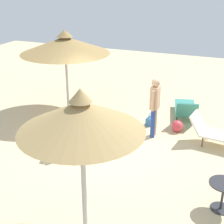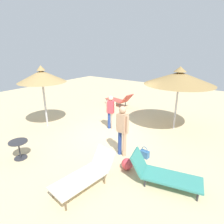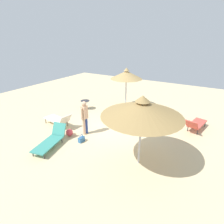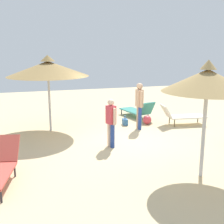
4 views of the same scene
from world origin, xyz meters
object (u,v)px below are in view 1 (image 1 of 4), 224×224
at_px(person_standing_near_left, 155,104).
at_px(beach_ball, 177,126).
at_px(lounge_chair_near_right, 220,133).
at_px(side_table_round, 223,191).
at_px(parasol_umbrella_center, 81,117).
at_px(handbag, 150,121).
at_px(person_standing_front, 78,122).
at_px(lounge_chair_back, 186,108).
at_px(parasol_umbrella_edge, 65,45).

distance_m(person_standing_near_left, beach_ball, 1.16).
distance_m(lounge_chair_near_right, side_table_round, 2.72).
distance_m(parasol_umbrella_center, handbag, 5.38).
xyz_separation_m(parasol_umbrella_center, person_standing_near_left, (0.10, 4.22, -1.30)).
xyz_separation_m(person_standing_front, handbag, (1.28, 2.31, -0.71)).
bearing_deg(parasol_umbrella_center, lounge_chair_back, 83.03).
distance_m(person_standing_front, beach_ball, 3.15).
bearing_deg(parasol_umbrella_center, parasol_umbrella_edge, 122.13).
bearing_deg(lounge_chair_near_right, handbag, 163.73).
bearing_deg(handbag, lounge_chair_near_right, -16.27).
bearing_deg(lounge_chair_back, handbag, -133.56).
distance_m(lounge_chair_near_right, person_standing_near_left, 1.94).
distance_m(lounge_chair_near_right, beach_ball, 1.37).
relative_size(person_standing_front, side_table_round, 2.45).
xyz_separation_m(parasol_umbrella_center, lounge_chair_back, (0.72, 5.89, -1.98)).
bearing_deg(handbag, parasol_umbrella_center, -87.65).
relative_size(parasol_umbrella_edge, person_standing_front, 1.91).
xyz_separation_m(person_standing_near_left, beach_ball, (0.58, 0.56, -0.83)).
relative_size(parasol_umbrella_center, lounge_chair_near_right, 1.51).
distance_m(person_standing_near_left, handbag, 1.16).
distance_m(person_standing_near_left, side_table_round, 3.44).
relative_size(parasol_umbrella_center, handbag, 6.95).
xyz_separation_m(person_standing_near_left, side_table_round, (2.14, -2.63, -0.59)).
xyz_separation_m(side_table_round, beach_ball, (-1.56, 3.20, -0.25)).
distance_m(parasol_umbrella_center, person_standing_near_left, 4.42).
xyz_separation_m(lounge_chair_back, person_standing_near_left, (-0.62, -1.67, 0.68)).
xyz_separation_m(person_standing_front, person_standing_near_left, (1.59, 1.61, 0.16)).
height_order(parasol_umbrella_edge, side_table_round, parasol_umbrella_edge).
bearing_deg(parasol_umbrella_center, beach_ball, 81.82).
xyz_separation_m(person_standing_front, side_table_round, (3.73, -1.02, -0.42)).
height_order(lounge_chair_near_right, beach_ball, lounge_chair_near_right).
relative_size(lounge_chair_near_right, handbag, 4.61).
distance_m(parasol_umbrella_edge, lounge_chair_back, 4.40).
bearing_deg(beach_ball, parasol_umbrella_edge, 177.53).
xyz_separation_m(lounge_chair_back, beach_ball, (-0.03, -1.11, -0.16)).
bearing_deg(side_table_round, beach_ball, 115.97).
relative_size(lounge_chair_back, side_table_round, 3.13).
xyz_separation_m(parasol_umbrella_center, person_standing_front, (-1.48, 2.61, -1.46)).
relative_size(lounge_chair_near_right, beach_ball, 5.27).
bearing_deg(lounge_chair_back, parasol_umbrella_center, -96.97).
bearing_deg(person_standing_near_left, parasol_umbrella_center, -91.42).
height_order(parasol_umbrella_edge, person_standing_front, parasol_umbrella_edge).
relative_size(handbag, beach_ball, 1.14).
bearing_deg(lounge_chair_back, person_standing_near_left, -110.24).
xyz_separation_m(parasol_umbrella_edge, handbag, (2.91, -0.03, -2.16)).
relative_size(parasol_umbrella_edge, side_table_round, 4.68).
height_order(lounge_chair_back, beach_ball, lounge_chair_back).
height_order(parasol_umbrella_center, lounge_chair_back, parasol_umbrella_center).
distance_m(lounge_chair_back, side_table_round, 4.57).
relative_size(parasol_umbrella_center, person_standing_front, 1.83).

